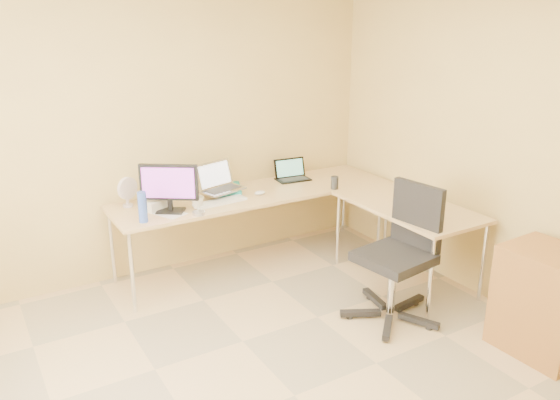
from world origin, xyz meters
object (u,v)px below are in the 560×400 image
laptop_center (221,177)px  desk_return (406,244)px  monitor (169,188)px  laptop_return (420,201)px  office_chair (394,260)px  mug (198,202)px  laptop_black (293,170)px  keyboard (220,202)px  water_bottle (143,207)px  cabinet (545,305)px  desk_main (255,229)px  desk_fan (127,193)px

laptop_center → desk_return: bearing=-55.2°
monitor → laptop_return: monitor is taller
office_chair → monitor: bearing=126.9°
mug → laptop_black: bearing=14.4°
monitor → laptop_return: size_ratio=1.56×
keyboard → water_bottle: 0.73m
desk_return → office_chair: office_chair is taller
mug → office_chair: 1.69m
monitor → laptop_return: 2.07m
mug → water_bottle: 0.51m
cabinet → desk_return: bearing=91.8°
desk_main → laptop_black: (0.51, 0.15, 0.47)m
laptop_return → water_bottle: bearing=85.4°
desk_main → mug: 0.76m
laptop_center → cabinet: 2.79m
water_bottle → laptop_center: bearing=18.8°
desk_fan → desk_main: bearing=-35.0°
laptop_black → mug: laptop_black is taller
mug → laptop_return: size_ratio=0.35×
keyboard → desk_fan: 0.79m
desk_return → laptop_center: size_ratio=3.37×
desk_main → water_bottle: (-1.13, -0.23, 0.49)m
monitor → keyboard: (0.45, -0.01, -0.20)m
laptop_return → mug: bearing=76.2°
desk_fan → office_chair: 2.29m
desk_fan → office_chair: bearing=-70.9°
keyboard → laptop_return: size_ratio=1.54×
mug → office_chair: bearing=-50.2°
desk_return → desk_fan: size_ratio=5.33×
laptop_center → desk_fan: (-0.82, 0.15, -0.06)m
monitor → cabinet: size_ratio=0.59×
desk_return → mug: mug is taller
desk_main → laptop_center: size_ratio=6.87×
monitor → mug: size_ratio=4.46×
desk_fan → cabinet: 3.37m
monitor → cabinet: monitor is taller
laptop_black → office_chair: size_ratio=0.30×
laptop_return → laptop_center: bearing=65.1°
desk_main → laptop_black: laptop_black is taller
desk_main → monitor: (-0.86, -0.12, 0.57)m
laptop_center → laptop_return: 1.74m
monitor → water_bottle: size_ratio=1.93×
desk_main → desk_fan: 1.24m
laptop_black → cabinet: laptop_black is taller
laptop_black → desk_main: bearing=-157.7°
keyboard → desk_fan: size_ratio=1.96×
keyboard → monitor: bearing=174.6°
desk_fan → laptop_black: bearing=-26.6°
desk_main → water_bottle: bearing=-168.5°
desk_main → cabinet: cabinet is taller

